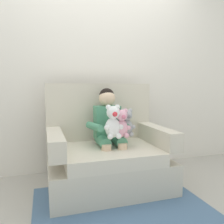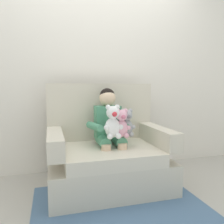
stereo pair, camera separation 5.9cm
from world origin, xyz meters
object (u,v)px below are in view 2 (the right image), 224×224
object	(u,v)px
plush_pink	(122,124)
plush_grey	(127,123)
seated_child	(109,124)
plush_white	(113,123)
armchair	(107,154)

from	to	relation	value
plush_pink	plush_grey	world-z (taller)	plush_pink
seated_child	plush_white	distance (m)	0.18
armchair	plush_grey	distance (m)	0.40
armchair	plush_grey	size ratio (longest dim) A/B	4.32
plush_pink	plush_grey	xyz separation A→B (m)	(0.06, 0.03, -0.00)
plush_white	plush_pink	distance (m)	0.09
plush_white	plush_pink	bearing A→B (deg)	-15.45
plush_pink	plush_grey	bearing A→B (deg)	7.70
seated_child	plush_pink	xyz separation A→B (m)	(0.08, -0.17, 0.03)
plush_pink	plush_white	bearing A→B (deg)	163.49
seated_child	plush_pink	world-z (taller)	seated_child
seated_child	plush_white	world-z (taller)	seated_child
plush_white	plush_grey	size ratio (longest dim) A/B	1.17
armchair	plush_pink	distance (m)	0.39
armchair	plush_white	size ratio (longest dim) A/B	3.68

